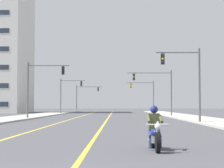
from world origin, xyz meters
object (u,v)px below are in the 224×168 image
at_px(traffic_signal_near_right, 187,75).
at_px(traffic_signal_far_left, 84,94).
at_px(motorcycle_with_rider, 155,132).
at_px(traffic_signal_near_left, 40,82).
at_px(traffic_signal_far_right, 146,92).
at_px(traffic_signal_mid_left, 68,91).
at_px(traffic_signal_mid_right, 158,85).

distance_m(traffic_signal_near_right, traffic_signal_far_left, 66.26).
height_order(motorcycle_with_rider, traffic_signal_near_left, traffic_signal_near_left).
bearing_deg(traffic_signal_far_right, traffic_signal_mid_left, -153.45).
height_order(traffic_signal_near_right, traffic_signal_far_right, same).
height_order(motorcycle_with_rider, traffic_signal_near_right, traffic_signal_near_right).
relative_size(motorcycle_with_rider, traffic_signal_mid_left, 0.35).
relative_size(traffic_signal_mid_right, traffic_signal_far_right, 1.00).
bearing_deg(traffic_signal_mid_right, traffic_signal_far_right, 89.97).
distance_m(traffic_signal_mid_right, traffic_signal_mid_left, 22.69).
relative_size(traffic_signal_near_right, traffic_signal_near_left, 1.00).
height_order(traffic_signal_mid_right, traffic_signal_far_right, same).
bearing_deg(traffic_signal_far_right, traffic_signal_near_left, -111.55).
bearing_deg(traffic_signal_far_left, traffic_signal_mid_left, -92.28).
bearing_deg(traffic_signal_mid_right, traffic_signal_far_left, 107.14).
distance_m(traffic_signal_near_right, traffic_signal_mid_right, 22.07).
xyz_separation_m(motorcycle_with_rider, traffic_signal_near_left, (-9.68, 32.48, 3.50)).
relative_size(traffic_signal_mid_right, traffic_signal_mid_left, 1.00).
relative_size(traffic_signal_mid_left, traffic_signal_far_right, 1.00).
distance_m(traffic_signal_near_left, traffic_signal_mid_right, 17.61).
height_order(traffic_signal_near_left, traffic_signal_far_left, same).
bearing_deg(traffic_signal_far_right, traffic_signal_mid_right, -90.03).
xyz_separation_m(traffic_signal_mid_left, traffic_signal_far_left, (1.00, 25.12, 0.10)).
height_order(traffic_signal_near_right, traffic_signal_mid_right, same).
xyz_separation_m(traffic_signal_near_right, traffic_signal_far_right, (-0.25, 46.86, 0.10)).
xyz_separation_m(traffic_signal_near_right, traffic_signal_far_left, (-13.47, 64.88, 0.15)).
bearing_deg(traffic_signal_near_left, traffic_signal_mid_left, 90.41).
height_order(motorcycle_with_rider, traffic_signal_far_left, traffic_signal_far_left).
bearing_deg(traffic_signal_near_left, traffic_signal_far_right, 68.45).
bearing_deg(traffic_signal_mid_right, traffic_signal_near_right, -89.32).
bearing_deg(traffic_signal_mid_right, motorcycle_with_rider, -95.71).
relative_size(traffic_signal_near_right, traffic_signal_mid_right, 1.00).
height_order(traffic_signal_near_right, traffic_signal_far_left, same).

